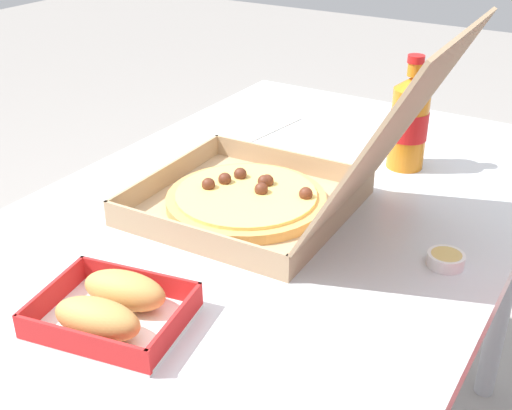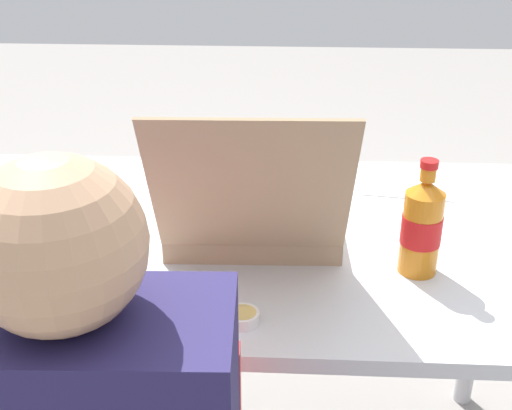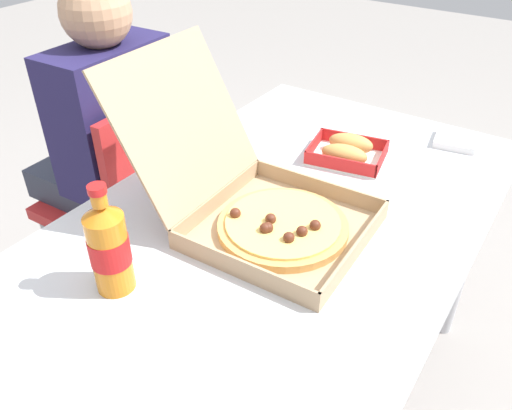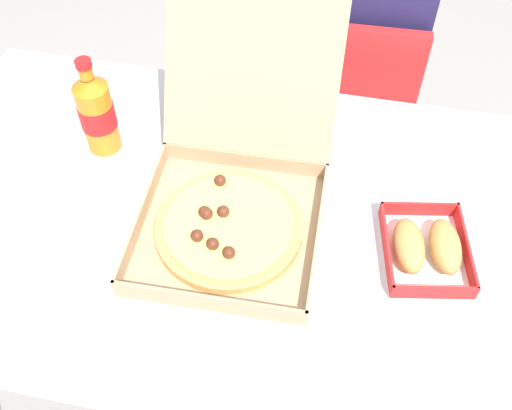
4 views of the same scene
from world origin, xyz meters
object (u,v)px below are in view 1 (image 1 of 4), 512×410
Objects in this scene: pizza_box_open at (271,188)px; dipping_sauce_cup at (446,259)px; paper_menu at (249,124)px; cola_bottle at (409,122)px; bread_side_box at (112,307)px.

pizza_box_open is 9.23× the size of dipping_sauce_cup.
paper_menu is 3.75× the size of dipping_sauce_cup.
cola_bottle reaches higher than dipping_sauce_cup.
pizza_box_open is 0.37m from bread_side_box.
cola_bottle is at bearing -150.35° from dipping_sauce_cup.
cola_bottle reaches higher than paper_menu.
dipping_sauce_cup is at bearing 137.89° from bread_side_box.
bread_side_box is 0.96× the size of cola_bottle.
pizza_box_open is 0.44m from paper_menu.
pizza_box_open reaches higher than cola_bottle.
dipping_sauce_cup is at bearing 29.65° from cola_bottle.
pizza_box_open reaches higher than bread_side_box.
bread_side_box reaches higher than dipping_sauce_cup.
paper_menu is (-0.04, -0.39, -0.09)m from cola_bottle.
cola_bottle is at bearing 91.93° from paper_menu.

